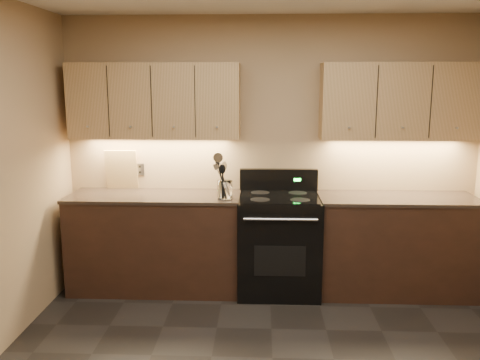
# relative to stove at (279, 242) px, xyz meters

# --- Properties ---
(wall_back) EXTENTS (4.00, 0.04, 2.60)m
(wall_back) POSITION_rel_stove_xyz_m (-0.08, 0.32, 0.82)
(wall_back) COLOR #A38360
(wall_back) RESTS_ON ground
(counter_left) EXTENTS (1.62, 0.62, 0.93)m
(counter_left) POSITION_rel_stove_xyz_m (-1.18, 0.02, -0.01)
(counter_left) COLOR black
(counter_left) RESTS_ON ground
(counter_right) EXTENTS (1.46, 0.62, 0.93)m
(counter_right) POSITION_rel_stove_xyz_m (1.10, 0.02, -0.01)
(counter_right) COLOR black
(counter_right) RESTS_ON ground
(stove) EXTENTS (0.76, 0.68, 1.14)m
(stove) POSITION_rel_stove_xyz_m (0.00, 0.00, 0.00)
(stove) COLOR black
(stove) RESTS_ON ground
(upper_cab_left) EXTENTS (1.60, 0.30, 0.70)m
(upper_cab_left) POSITION_rel_stove_xyz_m (-1.18, 0.17, 1.32)
(upper_cab_left) COLOR tan
(upper_cab_left) RESTS_ON wall_back
(upper_cab_right) EXTENTS (1.44, 0.30, 0.70)m
(upper_cab_right) POSITION_rel_stove_xyz_m (1.10, 0.17, 1.32)
(upper_cab_right) COLOR tan
(upper_cab_right) RESTS_ON wall_back
(outlet_plate) EXTENTS (0.08, 0.01, 0.12)m
(outlet_plate) POSITION_rel_stove_xyz_m (-1.38, 0.31, 0.64)
(outlet_plate) COLOR #B2B5BA
(outlet_plate) RESTS_ON wall_back
(utensil_crock) EXTENTS (0.17, 0.17, 0.17)m
(utensil_crock) POSITION_rel_stove_xyz_m (-0.50, -0.13, 0.53)
(utensil_crock) COLOR white
(utensil_crock) RESTS_ON counter_left
(cutting_board) EXTENTS (0.32, 0.10, 0.39)m
(cutting_board) POSITION_rel_stove_xyz_m (-1.56, 0.27, 0.65)
(cutting_board) COLOR tan
(cutting_board) RESTS_ON counter_left
(wooden_spoon) EXTENTS (0.10, 0.13, 0.33)m
(wooden_spoon) POSITION_rel_stove_xyz_m (-0.54, -0.13, 0.63)
(wooden_spoon) COLOR tan
(wooden_spoon) RESTS_ON utensil_crock
(black_spoon) EXTENTS (0.08, 0.11, 0.31)m
(black_spoon) POSITION_rel_stove_xyz_m (-0.51, -0.11, 0.62)
(black_spoon) COLOR black
(black_spoon) RESTS_ON utensil_crock
(black_turner) EXTENTS (0.18, 0.19, 0.38)m
(black_turner) POSITION_rel_stove_xyz_m (-0.49, -0.14, 0.65)
(black_turner) COLOR black
(black_turner) RESTS_ON utensil_crock
(steel_spatula) EXTENTS (0.23, 0.15, 0.34)m
(steel_spatula) POSITION_rel_stove_xyz_m (-0.47, -0.11, 0.63)
(steel_spatula) COLOR silver
(steel_spatula) RESTS_ON utensil_crock
(steel_skimmer) EXTENTS (0.20, 0.11, 0.41)m
(steel_skimmer) POSITION_rel_stove_xyz_m (-0.46, -0.13, 0.67)
(steel_skimmer) COLOR silver
(steel_skimmer) RESTS_ON utensil_crock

